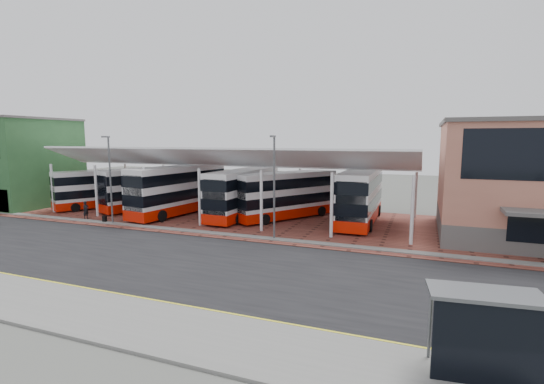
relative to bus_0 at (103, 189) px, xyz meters
The scene contains 20 objects.
ground 25.07m from the bus_0, 31.00° to the right, with size 140.00×140.00×0.00m, color #4E504A.
road 25.60m from the bus_0, 32.93° to the right, with size 120.00×14.00×0.02m, color black.
forecourt 23.51m from the bus_0, ahead, with size 72.00×16.00×0.06m, color brown.
sidewalk 30.67m from the bus_0, 45.60° to the right, with size 120.00×4.00×0.14m, color slate.
north_kerb 22.52m from the bus_0, 17.29° to the right, with size 120.00×0.80×0.14m, color slate.
yellow_line_near 29.28m from the bus_0, 42.86° to the right, with size 120.00×0.12×0.01m, color yellow.
yellow_line_far 29.08m from the bus_0, 42.42° to the right, with size 120.00×0.12×0.01m, color yellow.
canopy 15.86m from the bus_0, ahead, with size 37.00×11.63×7.07m.
shop_green 9.28m from the bus_0, 167.58° to the right, with size 6.40×10.20×10.22m.
lamp_west 10.15m from the bus_0, 41.66° to the right, with size 0.16×0.90×8.07m.
lamp_east 24.42m from the bus_0, 15.73° to the right, with size 0.16×0.90×8.07m.
bus_0 is the anchor object (origin of this frame).
bus_1 5.66m from the bus_0, 12.65° to the left, with size 6.19×11.22×4.54m.
bus_2 10.41m from the bus_0, ahead, with size 4.52×12.37×4.98m.
bus_3 17.33m from the bus_0, ahead, with size 3.22×11.56×4.73m.
bus_4 21.67m from the bus_0, ahead, with size 8.04×10.67×4.54m.
bus_5 28.77m from the bus_0, ahead, with size 3.11×11.91×4.89m.
pedestrian 6.99m from the bus_0, 59.20° to the right, with size 0.64×0.42×1.76m, color black.
suitcase 9.29m from the bus_0, 45.49° to the right, with size 0.37×0.26×0.63m, color black.
bus_shelter 42.10m from the bus_0, 30.13° to the right, with size 3.65×1.98×2.81m.
Camera 1 is at (12.65, -21.66, 7.78)m, focal length 26.00 mm.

